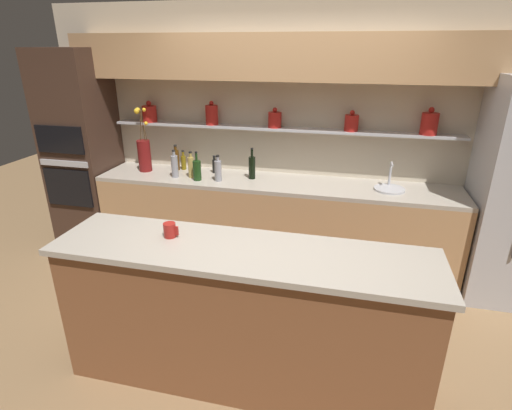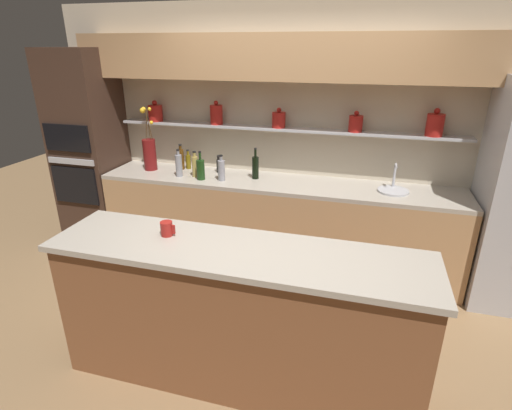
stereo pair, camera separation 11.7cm
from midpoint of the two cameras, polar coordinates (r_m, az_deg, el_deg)
The scene contains 16 objects.
ground_plane at distance 3.38m, azimuth 0.79°, elevation -18.54°, with size 12.00×12.00×0.00m, color olive.
back_wall_unit at distance 4.12m, azimuth 6.57°, elevation 12.78°, with size 5.20×0.44×2.60m.
back_counter_unit at distance 4.19m, azimuth 3.59°, elevation -2.61°, with size 3.64×0.62×0.92m.
island_counter at distance 2.76m, azimuth -1.40°, elevation -15.63°, with size 2.43×0.61×1.02m.
oven_tower at distance 4.87m, azimuth -22.02°, elevation 7.17°, with size 0.64×0.64×2.17m.
flower_vase at distance 4.49m, azimuth -14.26°, elevation 7.40°, with size 0.16×0.14×0.68m.
sink_fixture at distance 3.95m, azimuth 19.83°, elevation 2.15°, with size 0.29×0.29×0.25m.
bottle_wine_0 at distance 4.07m, azimuth 0.74°, elevation 5.43°, with size 0.07×0.07×0.32m.
bottle_spirit_1 at distance 4.46m, azimuth -9.92°, elevation 6.53°, with size 0.07×0.07×0.28m.
bottle_sauce_2 at distance 4.30m, azimuth -4.58°, elevation 5.71°, with size 0.05×0.05×0.19m.
bottle_wine_3 at distance 4.07m, azimuth -7.10°, elevation 5.08°, with size 0.08×0.08×0.29m.
bottle_spirit_4 at distance 4.20m, azimuth -10.18°, elevation 5.65°, with size 0.07×0.07×0.29m.
bottle_oil_5 at distance 4.47m, azimuth -8.91°, elevation 6.21°, with size 0.05×0.05×0.21m.
bottle_spirit_6 at distance 4.17m, azimuth -7.91°, elevation 5.56°, with size 0.06×0.06×0.27m.
bottle_spirit_7 at distance 4.02m, azimuth -4.14°, elevation 5.02°, with size 0.07×0.07×0.27m.
coffee_mug at distance 2.69m, azimuth -11.42°, elevation -3.34°, with size 0.10×0.08×0.10m.
Camera 2 is at (0.72, -2.47, 2.19)m, focal length 28.00 mm.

